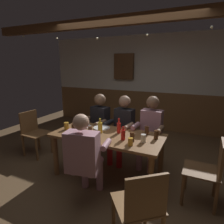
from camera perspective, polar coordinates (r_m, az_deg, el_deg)
ground_plane at (r=3.34m, az=-1.49°, el=-18.45°), size 7.43×7.43×0.00m
back_wall_upper at (r=5.45m, az=12.01°, el=13.73°), size 6.19×0.12×1.51m
back_wall_wainscot at (r=5.60m, az=11.36°, el=0.56°), size 6.19×0.12×1.05m
ceiling_beam at (r=3.42m, az=3.03°, el=25.43°), size 5.57×0.14×0.16m
dining_table at (r=3.09m, az=-1.29°, el=-8.40°), size 1.73×0.82×0.72m
person_0 at (r=3.83m, az=-4.16°, el=-2.94°), size 0.53×0.56×1.23m
person_1 at (r=3.60m, az=3.04°, el=-4.13°), size 0.52×0.55×1.23m
person_2 at (r=3.46m, az=11.25°, el=-4.79°), size 0.51×0.51×1.26m
person_3 at (r=2.56m, az=-8.15°, el=-12.16°), size 0.60×0.58×1.22m
chair_empty_near_right at (r=4.20m, az=-22.08°, el=-5.37°), size 0.46×0.46×0.88m
chair_empty_near_left at (r=2.05m, az=8.35°, el=-26.05°), size 0.62×0.62×0.88m
chair_empty_far_end at (r=2.86m, az=26.59°, el=-15.07°), size 0.45×0.45×0.88m
condiment_caddy at (r=2.93m, az=-9.18°, el=-7.07°), size 0.14×0.10×0.05m
plate_0 at (r=3.32m, az=-3.12°, el=-4.68°), size 0.28×0.28×0.01m
plate_1 at (r=3.42m, az=-8.16°, el=-4.24°), size 0.24×0.24×0.01m
bottle_0 at (r=3.07m, az=2.03°, el=-4.55°), size 0.06×0.06×0.24m
bottle_1 at (r=2.81m, az=3.29°, el=-6.65°), size 0.06×0.06×0.20m
bottle_2 at (r=3.08m, az=-3.52°, el=-4.51°), size 0.07×0.07×0.24m
pint_glass_0 at (r=3.05m, az=10.19°, el=-5.40°), size 0.06×0.06×0.14m
pint_glass_1 at (r=2.91m, az=12.87°, el=-6.57°), size 0.06×0.06×0.13m
pint_glass_2 at (r=2.76m, az=5.95°, el=-7.36°), size 0.07×0.07×0.14m
pint_glass_3 at (r=3.23m, az=-11.14°, el=-4.49°), size 0.08×0.08×0.12m
pint_glass_4 at (r=3.34m, az=-13.27°, el=-4.02°), size 0.08×0.08×0.12m
pint_glass_5 at (r=2.63m, az=5.46°, el=-8.75°), size 0.07×0.07×0.11m
pint_glass_6 at (r=2.76m, az=9.22°, el=-7.67°), size 0.07×0.07×0.12m
pint_glass_7 at (r=3.11m, az=-6.47°, el=-5.20°), size 0.06×0.06×0.10m
wall_dart_cabinet at (r=5.57m, az=3.52°, el=13.24°), size 0.56×0.15×0.70m
string_lights at (r=3.34m, az=2.63°, el=22.32°), size 4.37×0.04×0.17m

